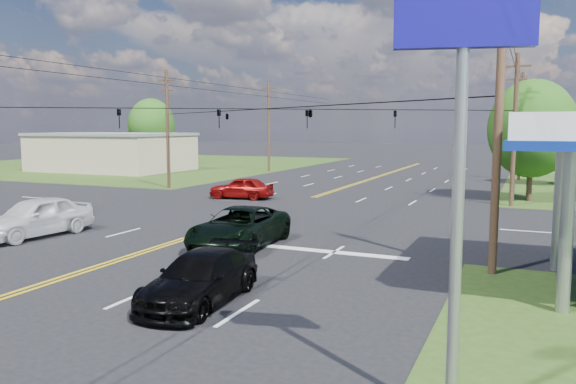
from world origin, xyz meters
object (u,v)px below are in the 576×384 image
at_px(pole_ne, 515,128).
at_px(pickup_dkgreen, 240,227).
at_px(tree_right_b, 564,136).
at_px(pickup_white, 36,217).
at_px(pole_se, 498,129).
at_px(pole_left_far, 269,125).
at_px(pole_right_far, 521,125).
at_px(retail_nw, 112,153).
at_px(pole_nw, 168,128).
at_px(polesign_se, 462,80).
at_px(suv_black, 200,278).
at_px(tree_right_a, 532,129).
at_px(tree_far_l, 151,125).

distance_m(pole_ne, pickup_dkgreen, 20.57).
xyz_separation_m(tree_right_b, pickup_white, (-23.10, -34.24, -3.31)).
height_order(pole_se, pole_left_far, pole_left_far).
distance_m(pole_ne, pole_right_far, 19.00).
xyz_separation_m(retail_nw, pole_right_far, (43.00, 6.00, 3.17)).
height_order(pole_nw, polesign_se, pole_nw).
height_order(pole_nw, suv_black, pole_nw).
height_order(pole_left_far, suv_black, pole_left_far).
bearing_deg(polesign_se, retail_nw, 135.98).
relative_size(tree_right_a, pickup_dkgreen, 1.39).
relative_size(tree_far_l, suv_black, 1.79).
bearing_deg(tree_right_a, tree_right_b, 78.23).
height_order(pickup_white, polesign_se, polesign_se).
distance_m(tree_right_a, polesign_se, 31.57).
bearing_deg(pickup_dkgreen, pole_nw, 129.03).
distance_m(pole_se, tree_right_a, 21.02).
relative_size(pole_se, pickup_dkgreen, 1.61).
bearing_deg(pole_ne, tree_right_b, 76.87).
bearing_deg(tree_right_a, pickup_dkgreen, -118.22).
bearing_deg(tree_far_l, polesign_se, -48.88).
xyz_separation_m(pole_left_far, suv_black, (18.55, -43.56, -4.46)).
bearing_deg(tree_far_l, retail_nw, -78.69).
bearing_deg(tree_far_l, pole_right_far, -5.08).
bearing_deg(pole_right_far, pickup_white, -117.14).
height_order(pole_right_far, pickup_white, pole_right_far).
height_order(tree_right_b, pickup_white, tree_right_b).
bearing_deg(pole_nw, pole_left_far, 90.00).
xyz_separation_m(pole_left_far, tree_right_a, (27.00, -16.00, -0.30)).
bearing_deg(polesign_se, tree_far_l, 131.12).
xyz_separation_m(pole_right_far, tree_far_l, (-45.00, 4.00, 0.03)).
height_order(pole_right_far, tree_far_l, pole_right_far).
xyz_separation_m(retail_nw, polesign_se, (43.00, -41.55, 3.72)).
height_order(tree_far_l, polesign_se, tree_far_l).
relative_size(pole_nw, tree_right_a, 1.16).
distance_m(tree_right_a, tree_right_b, 12.27).
height_order(pole_left_far, polesign_se, pole_left_far).
xyz_separation_m(pole_se, polesign_se, (0.00, -10.55, 0.81)).
bearing_deg(tree_right_a, polesign_se, -91.82).
distance_m(pole_ne, pole_left_far, 32.20).
height_order(tree_far_l, pickup_dkgreen, tree_far_l).
bearing_deg(tree_right_a, retail_nw, 167.20).
distance_m(pole_left_far, tree_right_b, 29.79).
distance_m(pole_ne, polesign_se, 28.56).
distance_m(pole_nw, pole_ne, 26.00).
bearing_deg(pole_left_far, pickup_white, -80.50).
bearing_deg(pole_se, suv_black, -138.67).
relative_size(tree_right_a, suv_black, 1.68).
xyz_separation_m(pole_nw, tree_right_b, (29.50, 15.00, -0.70)).
bearing_deg(pole_right_far, suv_black, -99.71).
distance_m(pickup_dkgreen, pickup_white, 9.76).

